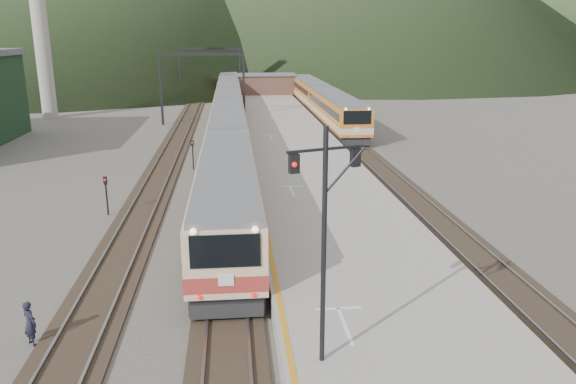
{
  "coord_description": "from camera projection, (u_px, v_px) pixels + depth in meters",
  "views": [
    {
      "loc": [
        0.36,
        -9.89,
        10.05
      ],
      "look_at": [
        3.2,
        18.4,
        2.0
      ],
      "focal_mm": 35.0,
      "sensor_mm": 36.0,
      "label": 1
    }
  ],
  "objects": [
    {
      "name": "track_second",
      "position": [
        354.0,
        146.0,
        51.55
      ],
      "size": [
        2.6,
        200.0,
        0.23
      ],
      "color": "black",
      "rests_on": "ground"
    },
    {
      "name": "worker",
      "position": [
        30.0,
        323.0,
        18.62
      ],
      "size": [
        0.68,
        0.66,
        1.57
      ],
      "primitive_type": "imported",
      "rotation": [
        0.0,
        0.0,
        2.42
      ],
      "color": "black",
      "rests_on": "ground"
    },
    {
      "name": "station_shed",
      "position": [
        265.0,
        84.0,
        86.68
      ],
      "size": [
        9.4,
        4.4,
        3.1
      ],
      "color": "brown",
      "rests_on": "platform"
    },
    {
      "name": "platform",
      "position": [
        293.0,
        147.0,
        48.95
      ],
      "size": [
        8.0,
        100.0,
        1.0
      ],
      "primitive_type": "cube",
      "color": "gray",
      "rests_on": "ground"
    },
    {
      "name": "second_train",
      "position": [
        321.0,
        99.0,
        70.18
      ],
      "size": [
        3.06,
        41.72,
        3.74
      ],
      "color": "#C47424",
      "rests_on": "track_second"
    },
    {
      "name": "main_train",
      "position": [
        228.0,
        113.0,
        58.75
      ],
      "size": [
        2.99,
        81.91,
        3.65
      ],
      "color": "#D3B390",
      "rests_on": "track_main"
    },
    {
      "name": "gantry_far",
      "position": [
        210.0,
        63.0,
        86.96
      ],
      "size": [
        9.55,
        0.25,
        8.0
      ],
      "color": "black",
      "rests_on": "ground"
    },
    {
      "name": "track_main",
      "position": [
        229.0,
        149.0,
        50.45
      ],
      "size": [
        2.6,
        200.0,
        0.23
      ],
      "color": "black",
      "rests_on": "ground"
    },
    {
      "name": "track_far",
      "position": [
        172.0,
        150.0,
        49.97
      ],
      "size": [
        2.6,
        200.0,
        0.23
      ],
      "color": "black",
      "rests_on": "ground"
    },
    {
      "name": "short_signal_c",
      "position": [
        106.0,
        190.0,
        31.83
      ],
      "size": [
        0.25,
        0.21,
        2.27
      ],
      "color": "black",
      "rests_on": "ground"
    },
    {
      "name": "signal_mast",
      "position": [
        324.0,
        224.0,
        15.02
      ],
      "size": [
        2.11,
        0.83,
        6.78
      ],
      "color": "black",
      "rests_on": "platform"
    },
    {
      "name": "gantry_near",
      "position": [
        202.0,
        75.0,
        63.03
      ],
      "size": [
        9.55,
        0.25,
        8.0
      ],
      "color": "black",
      "rests_on": "ground"
    },
    {
      "name": "short_signal_b",
      "position": [
        193.0,
        151.0,
        42.58
      ],
      "size": [
        0.23,
        0.18,
        2.27
      ],
      "color": "black",
      "rests_on": "ground"
    }
  ]
}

